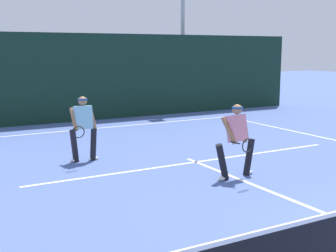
# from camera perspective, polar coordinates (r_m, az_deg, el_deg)

# --- Properties ---
(court_line_baseline_far) EXTENTS (10.58, 0.10, 0.01)m
(court_line_baseline_far) POSITION_cam_1_polar(r_m,az_deg,el_deg) (16.57, -7.49, -0.15)
(court_line_baseline_far) COLOR white
(court_line_baseline_far) RESTS_ON ground_plane
(court_line_service) EXTENTS (8.63, 0.10, 0.01)m
(court_line_service) POSITION_cam_1_polar(r_m,az_deg,el_deg) (11.44, 3.55, -4.55)
(court_line_service) COLOR white
(court_line_service) RESTS_ON ground_plane
(court_line_centre) EXTENTS (0.10, 6.40, 0.01)m
(court_line_centre) POSITION_cam_1_polar(r_m,az_deg,el_deg) (9.29, 13.05, -8.16)
(court_line_centre) COLOR white
(court_line_centre) RESTS_ON ground_plane
(player_near) EXTENTS (1.16, 0.86, 1.64)m
(player_near) POSITION_cam_1_polar(r_m,az_deg,el_deg) (9.98, 8.65, -1.46)
(player_near) COLOR black
(player_near) RESTS_ON ground_plane
(player_far) EXTENTS (0.84, 0.85, 1.65)m
(player_far) POSITION_cam_1_polar(r_m,az_deg,el_deg) (11.52, -10.63, 0.02)
(player_far) COLOR black
(player_far) RESTS_ON ground_plane
(back_fence_windscreen) EXTENTS (19.88, 0.12, 3.42)m
(back_fence_windscreen) POSITION_cam_1_polar(r_m,az_deg,el_deg) (18.15, -9.85, 6.06)
(back_fence_windscreen) COLOR black
(back_fence_windscreen) RESTS_ON ground_plane
(light_pole) EXTENTS (0.55, 0.44, 8.28)m
(light_pole) POSITION_cam_1_polar(r_m,az_deg,el_deg) (21.16, 1.88, 15.64)
(light_pole) COLOR #9EA39E
(light_pole) RESTS_ON ground_plane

